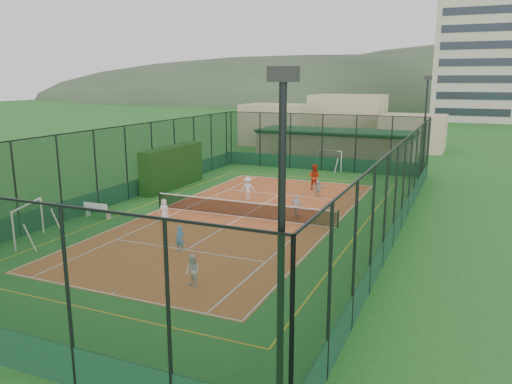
# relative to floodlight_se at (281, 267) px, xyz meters

# --- Properties ---
(ground) EXTENTS (300.00, 300.00, 0.00)m
(ground) POSITION_rel_floodlight_se_xyz_m (-8.60, 16.60, -4.12)
(ground) COLOR #255E20
(ground) RESTS_ON ground
(court_slab) EXTENTS (11.17, 23.97, 0.01)m
(court_slab) POSITION_rel_floodlight_se_xyz_m (-8.60, 16.60, -4.12)
(court_slab) COLOR #B35527
(court_slab) RESTS_ON ground
(tennis_net) EXTENTS (11.67, 0.12, 1.06)m
(tennis_net) POSITION_rel_floodlight_se_xyz_m (-8.60, 16.60, -3.59)
(tennis_net) COLOR black
(tennis_net) RESTS_ON ground
(perimeter_fence) EXTENTS (18.12, 34.12, 5.00)m
(perimeter_fence) POSITION_rel_floodlight_se_xyz_m (-8.60, 16.60, -1.62)
(perimeter_fence) COLOR black
(perimeter_fence) RESTS_ON ground
(floodlight_se) EXTENTS (0.60, 0.26, 8.25)m
(floodlight_se) POSITION_rel_floodlight_se_xyz_m (0.00, 0.00, 0.00)
(floodlight_se) COLOR black
(floodlight_se) RESTS_ON ground
(floodlight_ne) EXTENTS (0.60, 0.26, 8.25)m
(floodlight_ne) POSITION_rel_floodlight_se_xyz_m (0.00, 33.20, 0.00)
(floodlight_ne) COLOR black
(floodlight_ne) RESTS_ON ground
(clubhouse) EXTENTS (15.20, 7.20, 3.15)m
(clubhouse) POSITION_rel_floodlight_se_xyz_m (-8.60, 38.60, -2.55)
(clubhouse) COLOR tan
(clubhouse) RESTS_ON ground
(apartment_tower) EXTENTS (15.00, 12.00, 30.00)m
(apartment_tower) POSITION_rel_floodlight_se_xyz_m (3.40, 98.60, 10.88)
(apartment_tower) COLOR beige
(apartment_tower) RESTS_ON ground
(distant_hills) EXTENTS (200.00, 60.00, 24.00)m
(distant_hills) POSITION_rel_floodlight_se_xyz_m (-8.60, 166.60, -4.12)
(distant_hills) COLOR #384C33
(distant_hills) RESTS_ON ground
(hedge_left) EXTENTS (1.07, 7.10, 3.11)m
(hedge_left) POSITION_rel_floodlight_se_xyz_m (-16.90, 22.12, -2.57)
(hedge_left) COLOR black
(hedge_left) RESTS_ON ground
(white_bench) EXTENTS (1.70, 0.51, 0.95)m
(white_bench) POSITION_rel_floodlight_se_xyz_m (-16.40, 13.15, -3.65)
(white_bench) COLOR white
(white_bench) RESTS_ON ground
(futsal_goal_near) EXTENTS (3.08, 1.84, 1.91)m
(futsal_goal_near) POSITION_rel_floodlight_se_xyz_m (-16.50, 8.21, -3.17)
(futsal_goal_near) COLOR white
(futsal_goal_near) RESTS_ON ground
(futsal_goal_far) EXTENTS (2.89, 1.81, 1.80)m
(futsal_goal_far) POSITION_rel_floodlight_se_xyz_m (-8.03, 34.00, -3.22)
(futsal_goal_far) COLOR white
(futsal_goal_far) RESTS_ON ground
(child_near_left) EXTENTS (0.64, 0.43, 1.25)m
(child_near_left) POSITION_rel_floodlight_se_xyz_m (-12.46, 14.19, -3.49)
(child_near_left) COLOR white
(child_near_left) RESTS_ON court_slab
(child_near_mid) EXTENTS (0.48, 0.33, 1.25)m
(child_near_mid) POSITION_rel_floodlight_se_xyz_m (-8.75, 9.92, -3.49)
(child_near_mid) COLOR #4FA1E2
(child_near_mid) RESTS_ON court_slab
(child_near_right) EXTENTS (0.80, 0.72, 1.33)m
(child_near_right) POSITION_rel_floodlight_se_xyz_m (-6.08, 6.53, -3.45)
(child_near_right) COLOR white
(child_near_right) RESTS_ON court_slab
(child_far_left) EXTENTS (1.16, 0.91, 1.57)m
(child_far_left) POSITION_rel_floodlight_se_xyz_m (-10.10, 20.78, -3.33)
(child_far_left) COLOR white
(child_far_left) RESTS_ON court_slab
(child_far_right) EXTENTS (0.83, 0.42, 1.36)m
(child_far_right) POSITION_rel_floodlight_se_xyz_m (-5.61, 17.80, -3.43)
(child_far_right) COLOR white
(child_far_right) RESTS_ON court_slab
(child_far_back) EXTENTS (1.12, 0.53, 1.16)m
(child_far_back) POSITION_rel_floodlight_se_xyz_m (-5.98, 23.57, -3.53)
(child_far_back) COLOR silver
(child_far_back) RESTS_ON court_slab
(coach) EXTENTS (0.95, 0.76, 1.88)m
(coach) POSITION_rel_floodlight_se_xyz_m (-6.90, 25.63, -3.17)
(coach) COLOR red
(coach) RESTS_ON court_slab
(tennis_balls) EXTENTS (6.49, 0.65, 0.07)m
(tennis_balls) POSITION_rel_floodlight_se_xyz_m (-9.53, 18.06, -4.08)
(tennis_balls) COLOR #CCE033
(tennis_balls) RESTS_ON court_slab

